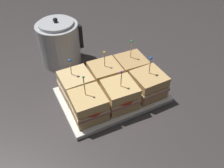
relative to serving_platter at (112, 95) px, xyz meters
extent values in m
plane|color=#383333|center=(0.00, 0.00, -0.01)|extent=(6.00, 6.00, 0.00)
cube|color=white|center=(0.00, 0.00, 0.00)|extent=(0.40, 0.27, 0.01)
cube|color=white|center=(0.00, 0.00, 0.01)|extent=(0.40, 0.27, 0.01)
cube|color=tan|center=(-0.12, -0.06, 0.03)|extent=(0.12, 0.12, 0.04)
cube|color=#B26B60|center=(-0.12, -0.06, 0.05)|extent=(0.12, 0.12, 0.01)
cube|color=beige|center=(-0.12, -0.06, 0.06)|extent=(0.12, 0.12, 0.01)
cylinder|color=red|center=(-0.12, -0.08, 0.06)|extent=(0.08, 0.08, 0.00)
cube|color=#E0B771|center=(-0.12, -0.06, 0.08)|extent=(0.12, 0.12, 0.04)
cylinder|color=tan|center=(-0.13, -0.05, 0.14)|extent=(0.00, 0.01, 0.09)
sphere|color=green|center=(-0.13, -0.05, 0.18)|extent=(0.01, 0.01, 0.01)
cube|color=tan|center=(0.00, -0.06, 0.03)|extent=(0.12, 0.12, 0.04)
cube|color=tan|center=(0.00, -0.06, 0.05)|extent=(0.12, 0.12, 0.01)
cube|color=beige|center=(0.00, -0.06, 0.06)|extent=(0.12, 0.12, 0.01)
cylinder|color=red|center=(0.00, -0.08, 0.06)|extent=(0.09, 0.09, 0.00)
cube|color=#E0B771|center=(0.00, -0.06, 0.08)|extent=(0.12, 0.12, 0.04)
cylinder|color=tan|center=(0.00, -0.07, 0.13)|extent=(0.00, 0.01, 0.07)
sphere|color=purple|center=(0.00, -0.07, 0.17)|extent=(0.01, 0.01, 0.01)
cube|color=tan|center=(0.12, -0.06, 0.03)|extent=(0.11, 0.11, 0.04)
cube|color=tan|center=(0.12, -0.06, 0.05)|extent=(0.12, 0.12, 0.01)
cube|color=beige|center=(0.12, -0.06, 0.06)|extent=(0.12, 0.12, 0.01)
cylinder|color=red|center=(0.12, -0.08, 0.06)|extent=(0.07, 0.07, 0.00)
cube|color=tan|center=(0.12, -0.06, 0.08)|extent=(0.11, 0.11, 0.04)
cylinder|color=tan|center=(0.13, -0.05, 0.13)|extent=(0.00, 0.01, 0.08)
sphere|color=blue|center=(0.13, -0.05, 0.17)|extent=(0.01, 0.01, 0.01)
cube|color=#DBB77A|center=(-0.12, 0.06, 0.03)|extent=(0.11, 0.11, 0.04)
cube|color=tan|center=(-0.12, 0.06, 0.05)|extent=(0.12, 0.12, 0.01)
cube|color=beige|center=(-0.12, 0.06, 0.06)|extent=(0.12, 0.12, 0.01)
cylinder|color=red|center=(-0.12, 0.04, 0.06)|extent=(0.08, 0.08, 0.00)
cube|color=#E8C281|center=(-0.12, 0.06, 0.08)|extent=(0.11, 0.11, 0.04)
cylinder|color=tan|center=(-0.13, 0.07, 0.13)|extent=(0.00, 0.01, 0.07)
sphere|color=blue|center=(-0.13, 0.07, 0.17)|extent=(0.01, 0.01, 0.01)
cube|color=tan|center=(0.00, 0.06, 0.03)|extent=(0.12, 0.12, 0.04)
cube|color=#B26B60|center=(0.00, 0.06, 0.05)|extent=(0.12, 0.12, 0.01)
cube|color=beige|center=(0.00, 0.06, 0.06)|extent=(0.12, 0.12, 0.01)
cylinder|color=red|center=(0.00, 0.04, 0.06)|extent=(0.09, 0.09, 0.00)
cube|color=tan|center=(0.00, 0.06, 0.08)|extent=(0.12, 0.12, 0.04)
cylinder|color=tan|center=(0.00, 0.06, 0.13)|extent=(0.00, 0.01, 0.08)
sphere|color=yellow|center=(0.00, 0.06, 0.17)|extent=(0.01, 0.01, 0.01)
cube|color=tan|center=(0.12, 0.06, 0.03)|extent=(0.12, 0.12, 0.04)
cube|color=tan|center=(0.12, 0.06, 0.05)|extent=(0.12, 0.12, 0.01)
cube|color=beige|center=(0.12, 0.06, 0.06)|extent=(0.12, 0.12, 0.01)
cube|color=tan|center=(0.12, 0.06, 0.08)|extent=(0.12, 0.12, 0.04)
cylinder|color=tan|center=(0.12, 0.07, 0.13)|extent=(0.00, 0.01, 0.09)
sphere|color=green|center=(0.12, 0.07, 0.17)|extent=(0.01, 0.01, 0.01)
cylinder|color=#B7BABF|center=(-0.10, 0.33, 0.08)|extent=(0.18, 0.18, 0.19)
cylinder|color=#B7BABF|center=(-0.10, 0.33, 0.18)|extent=(0.15, 0.15, 0.01)
sphere|color=black|center=(-0.10, 0.33, 0.20)|extent=(0.02, 0.02, 0.02)
cube|color=black|center=(0.00, 0.33, 0.09)|extent=(0.02, 0.02, 0.11)
camera|label=1|loc=(-0.31, -0.60, 0.66)|focal=38.00mm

